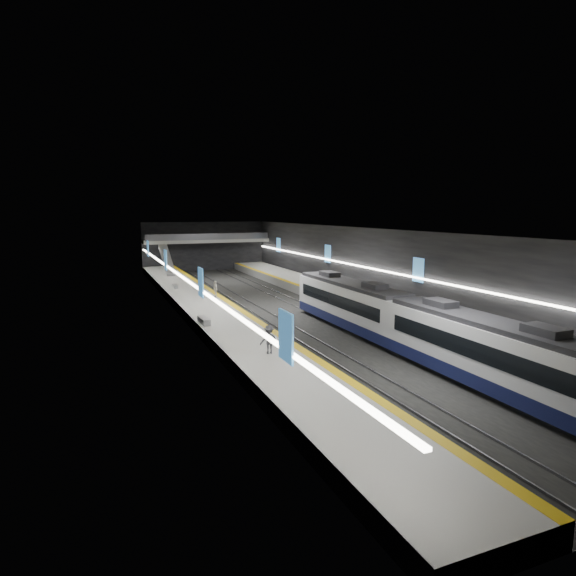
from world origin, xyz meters
name	(u,v)px	position (x,y,z in m)	size (l,w,h in m)	color
ground	(284,310)	(0.00, 0.00, 0.00)	(70.00, 70.00, 0.00)	black
ceiling	(284,230)	(0.00, 0.00, 8.00)	(20.00, 70.00, 0.04)	beige
wall_left	(181,276)	(-10.00, 0.00, 4.00)	(0.04, 70.00, 8.00)	black
wall_right	(371,266)	(10.00, 0.00, 4.00)	(0.04, 70.00, 8.00)	black
wall_back	(205,246)	(0.00, 35.00, 4.00)	(20.00, 0.04, 8.00)	black
platform_left	(209,311)	(-7.50, 0.00, 0.50)	(5.00, 70.00, 1.00)	slate
tile_surface_left	(209,306)	(-7.50, 0.00, 1.01)	(5.00, 70.00, 0.02)	#B5B5B0
tactile_strip_left	(232,304)	(-5.30, 0.00, 1.02)	(0.60, 70.00, 0.02)	#E6B60C
platform_right	(350,300)	(7.50, 0.00, 0.50)	(5.00, 70.00, 1.00)	slate
tile_surface_right	(350,295)	(7.50, 0.00, 1.01)	(5.00, 70.00, 0.02)	#B5B5B0
tactile_strip_right	(331,297)	(5.30, 0.00, 1.02)	(0.60, 70.00, 0.02)	#E6B60C
rails	(284,310)	(0.00, 0.00, 0.06)	(6.52, 70.00, 0.12)	gray
train	(403,321)	(2.50, -16.22, 2.20)	(2.69, 30.04, 3.60)	#11163E
ad_posters	(280,264)	(0.00, 1.00, 4.50)	(19.94, 53.50, 2.20)	#4289C6
cove_light_left	(183,278)	(-9.80, 0.00, 3.80)	(0.25, 68.60, 0.12)	white
cove_light_right	(370,268)	(9.80, 0.00, 3.80)	(0.25, 68.60, 0.12)	white
mezzanine_bridge	(207,241)	(0.00, 32.93, 5.04)	(20.00, 3.00, 1.50)	gray
escalator	(167,260)	(-7.50, 26.00, 2.90)	(1.20, 8.00, 0.60)	#99999E
bench_left_near	(204,321)	(-9.50, -6.77, 1.25)	(0.56, 2.03, 0.50)	#99999E
bench_left_far	(175,286)	(-8.65, 12.10, 1.19)	(0.44, 1.59, 0.39)	#99999E
bench_right_near	(395,301)	(9.50, -5.21, 1.21)	(0.47, 1.69, 0.41)	#99999E
bench_right_far	(312,278)	(8.72, 11.94, 1.19)	(0.44, 1.59, 0.39)	#99999E
passenger_right_a	(484,332)	(6.40, -19.78, 1.84)	(0.61, 0.40, 1.68)	#C14C48
passenger_left_a	(215,289)	(-5.88, 4.13, 1.86)	(1.01, 0.42, 1.72)	beige
passenger_left_b	(269,340)	(-7.51, -16.27, 1.90)	(1.16, 0.67, 1.79)	#44454C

